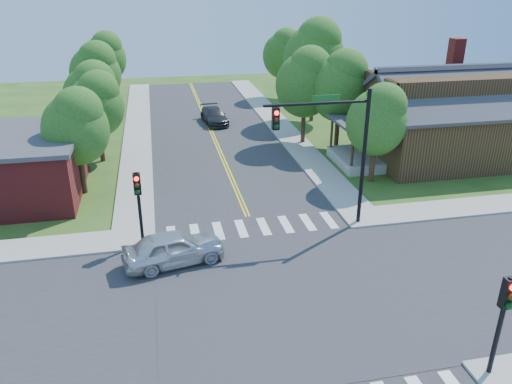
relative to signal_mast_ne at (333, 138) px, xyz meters
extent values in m
plane|color=#2C531A|center=(-3.91, -5.59, -4.85)|extent=(100.00, 100.00, 0.00)
cube|color=#2D2D30|center=(-3.91, -5.59, -4.83)|extent=(10.00, 90.00, 0.04)
cube|color=#2D2D30|center=(-3.91, -5.59, -4.83)|extent=(90.00, 10.00, 0.04)
cube|color=#2D2D30|center=(-3.91, -5.59, -4.85)|extent=(10.20, 10.20, 0.06)
cube|color=#9E9B93|center=(2.19, 19.41, -4.78)|extent=(2.20, 40.00, 0.14)
cube|color=#9E9B93|center=(-10.01, 19.41, -4.78)|extent=(2.20, 40.00, 0.14)
cube|color=white|center=(-8.11, 0.61, -4.80)|extent=(0.45, 2.00, 0.01)
cube|color=white|center=(-6.91, 0.61, -4.80)|extent=(0.45, 2.00, 0.01)
cube|color=white|center=(-5.71, 0.61, -4.80)|extent=(0.45, 2.00, 0.01)
cube|color=white|center=(-4.51, 0.61, -4.80)|extent=(0.45, 2.00, 0.01)
cube|color=white|center=(-3.31, 0.61, -4.80)|extent=(0.45, 2.00, 0.01)
cube|color=white|center=(-2.11, 0.61, -4.80)|extent=(0.45, 2.00, 0.01)
cube|color=white|center=(-0.91, 0.61, -4.80)|extent=(0.45, 2.00, 0.01)
cube|color=white|center=(0.29, 0.61, -4.80)|extent=(0.45, 2.00, 0.01)
cube|color=yellow|center=(-4.01, 20.66, -4.80)|extent=(0.10, 37.50, 0.01)
cube|color=yellow|center=(-3.81, 20.66, -4.80)|extent=(0.10, 37.50, 0.01)
cylinder|color=black|center=(1.69, 0.01, -1.25)|extent=(0.20, 0.20, 7.20)
cylinder|color=black|center=(-0.91, 0.01, 1.75)|extent=(5.20, 0.14, 0.14)
cube|color=#19591E|center=(-0.51, -0.04, 2.00)|extent=(1.40, 0.04, 0.30)
cube|color=black|center=(-2.91, 0.01, 1.12)|extent=(0.34, 0.28, 1.05)
sphere|color=#FF0C0C|center=(-2.91, -0.16, 1.44)|extent=(0.22, 0.22, 0.22)
sphere|color=#3F2605|center=(-2.91, -0.16, 1.12)|extent=(0.22, 0.22, 0.22)
sphere|color=#05330F|center=(-2.91, -0.16, 0.80)|extent=(0.22, 0.22, 0.22)
cylinder|color=black|center=(1.69, -11.19, -2.95)|extent=(0.16, 0.16, 3.80)
cube|color=black|center=(1.69, -11.19, -1.63)|extent=(0.34, 0.28, 1.05)
sphere|color=#3F2605|center=(1.69, -11.36, -1.63)|extent=(0.22, 0.22, 0.22)
sphere|color=#05330F|center=(1.69, -11.36, -1.95)|extent=(0.22, 0.22, 0.22)
cylinder|color=black|center=(-9.51, 0.01, -2.95)|extent=(0.16, 0.16, 3.80)
cube|color=black|center=(-9.51, 0.01, -1.63)|extent=(0.34, 0.28, 1.05)
sphere|color=#FF0C0C|center=(-9.51, -0.16, -1.31)|extent=(0.22, 0.22, 0.22)
sphere|color=#3F2605|center=(-9.51, -0.16, -1.63)|extent=(0.22, 0.22, 0.22)
sphere|color=#05330F|center=(-9.51, -0.16, -1.95)|extent=(0.22, 0.22, 0.22)
cube|color=black|center=(11.29, 8.61, -2.85)|extent=(10.00, 8.00, 4.00)
cube|color=#9E9B93|center=(4.99, 8.61, -4.50)|extent=(2.60, 4.50, 0.70)
cylinder|color=black|center=(3.89, 6.61, -3.25)|extent=(0.18, 0.18, 2.50)
cylinder|color=black|center=(3.89, 10.61, -3.25)|extent=(0.18, 0.18, 2.50)
cube|color=#38383D|center=(4.99, 8.61, -1.90)|extent=(2.80, 4.80, 0.18)
cube|color=maroon|center=(13.79, 12.11, -1.30)|extent=(0.90, 0.90, 7.11)
cylinder|color=#382314|center=(4.79, 5.44, -3.67)|extent=(0.34, 0.34, 2.37)
ellipsoid|color=#1F5619|center=(4.79, 5.44, -0.99)|extent=(3.74, 3.55, 4.11)
sphere|color=#1F5619|center=(5.09, 5.24, 0.13)|extent=(2.74, 2.74, 2.74)
cylinder|color=#382314|center=(4.94, 12.32, -3.46)|extent=(0.34, 0.34, 2.77)
ellipsoid|color=#1F5619|center=(4.94, 12.32, -0.33)|extent=(4.38, 4.16, 4.81)
sphere|color=#1F5619|center=(5.24, 12.12, 0.99)|extent=(3.21, 3.21, 3.21)
cylinder|color=#382314|center=(5.46, 20.23, -3.16)|extent=(0.34, 0.34, 3.37)
ellipsoid|color=#1F5619|center=(5.46, 20.23, 0.65)|extent=(5.32, 5.06, 5.86)
sphere|color=#1F5619|center=(5.76, 20.03, 2.25)|extent=(3.90, 3.90, 3.90)
cylinder|color=#382314|center=(5.16, 29.66, -3.49)|extent=(0.34, 0.34, 2.72)
ellipsoid|color=#1F5619|center=(5.16, 29.66, -0.41)|extent=(4.30, 4.08, 4.73)
sphere|color=#1F5619|center=(5.46, 29.46, 0.88)|extent=(3.15, 3.15, 3.15)
cylinder|color=#382314|center=(-12.99, 7.27, -3.64)|extent=(0.34, 0.34, 2.42)
ellipsoid|color=#1F5619|center=(-12.99, 7.27, -0.91)|extent=(3.82, 3.63, 4.20)
sphere|color=#1F5619|center=(-12.69, 7.07, 0.24)|extent=(2.80, 2.80, 2.80)
cylinder|color=#382314|center=(-12.71, 14.60, -3.58)|extent=(0.34, 0.34, 2.55)
ellipsoid|color=#1F5619|center=(-12.71, 14.60, -0.69)|extent=(4.03, 3.82, 4.43)
sphere|color=#1F5619|center=(-12.41, 14.40, 0.52)|extent=(2.95, 2.95, 2.95)
cylinder|color=#382314|center=(-13.12, 22.43, -3.50)|extent=(0.34, 0.34, 2.71)
ellipsoid|color=#1F5619|center=(-13.12, 22.43, -0.43)|extent=(4.28, 4.06, 4.70)
sphere|color=#1F5619|center=(-12.82, 22.23, 0.85)|extent=(3.14, 3.14, 3.14)
cylinder|color=#382314|center=(-12.97, 31.66, -3.51)|extent=(0.34, 0.34, 2.67)
ellipsoid|color=#1F5619|center=(-12.97, 31.66, -0.49)|extent=(4.22, 4.01, 4.64)
sphere|color=#1F5619|center=(-12.67, 31.46, 0.78)|extent=(3.09, 3.09, 3.09)
cylinder|color=#382314|center=(2.75, 13.90, -3.45)|extent=(0.34, 0.34, 2.80)
ellipsoid|color=#1F5619|center=(2.75, 13.90, -0.28)|extent=(4.42, 4.20, 4.86)
sphere|color=#1F5619|center=(3.05, 13.70, 1.05)|extent=(3.24, 3.24, 3.24)
cylinder|color=#382314|center=(-12.33, 12.90, -3.65)|extent=(0.34, 0.34, 2.40)
ellipsoid|color=#1F5619|center=(-12.33, 12.90, -0.94)|extent=(3.78, 3.59, 4.16)
sphere|color=#1F5619|center=(-12.03, 12.70, 0.19)|extent=(2.77, 2.77, 2.77)
imported|color=silver|center=(-8.09, -2.09, -4.07)|extent=(3.72, 5.33, 1.56)
imported|color=#2A2C2F|center=(-3.31, 21.02, -4.19)|extent=(2.76, 4.94, 1.33)
camera|label=1|loc=(-8.41, -22.10, 7.28)|focal=35.00mm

